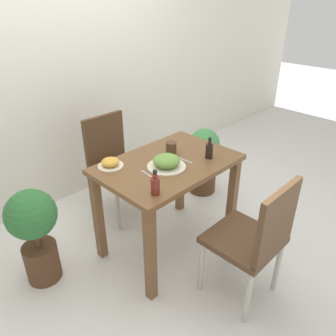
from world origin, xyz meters
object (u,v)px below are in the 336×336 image
at_px(chair_near, 256,237).
at_px(side_plate, 110,163).
at_px(potted_plant_left, 35,229).
at_px(sauce_bottle, 209,150).
at_px(condiment_bottle, 155,185).
at_px(food_plate, 166,162).
at_px(potted_plant_right, 203,159).
at_px(chair_far, 114,161).
at_px(drink_cup, 171,148).

height_order(chair_near, side_plate, chair_near).
relative_size(side_plate, potted_plant_left, 0.24).
height_order(sauce_bottle, condiment_bottle, same).
distance_m(chair_near, potted_plant_left, 1.44).
bearing_deg(side_plate, food_plate, -46.40).
bearing_deg(potted_plant_left, potted_plant_right, -1.82).
bearing_deg(chair_far, drink_cup, -81.65).
relative_size(condiment_bottle, potted_plant_right, 0.24).
height_order(side_plate, drink_cup, drink_cup).
relative_size(food_plate, potted_plant_right, 0.39).
bearing_deg(condiment_bottle, sauce_bottle, 6.98).
distance_m(food_plate, potted_plant_right, 1.09).
bearing_deg(food_plate, chair_far, 83.10).
height_order(chair_far, potted_plant_left, chair_far).
relative_size(drink_cup, condiment_bottle, 0.55).
bearing_deg(chair_far, potted_plant_right, -23.66).
bearing_deg(potted_plant_left, food_plate, -29.05).
relative_size(side_plate, drink_cup, 1.97).
relative_size(food_plate, condiment_bottle, 1.62).
distance_m(drink_cup, potted_plant_right, 0.89).
xyz_separation_m(chair_near, drink_cup, (0.10, 0.82, 0.30)).
height_order(drink_cup, condiment_bottle, condiment_bottle).
distance_m(food_plate, drink_cup, 0.22).
height_order(chair_far, potted_plant_right, chair_far).
height_order(sauce_bottle, potted_plant_right, sauce_bottle).
xyz_separation_m(sauce_bottle, potted_plant_left, (-1.12, 0.56, -0.39)).
xyz_separation_m(side_plate, condiment_bottle, (-0.02, -0.47, 0.03)).
distance_m(food_plate, potted_plant_left, 0.99).
relative_size(chair_near, drink_cup, 10.05).
bearing_deg(side_plate, potted_plant_left, 162.72).
bearing_deg(potted_plant_left, drink_cup, -17.67).
relative_size(sauce_bottle, potted_plant_left, 0.23).
xyz_separation_m(chair_near, chair_far, (0.01, 1.44, 0.00)).
xyz_separation_m(condiment_bottle, potted_plant_left, (-0.52, 0.63, -0.39)).
distance_m(chair_near, side_plate, 1.06).
bearing_deg(potted_plant_left, sauce_bottle, -26.54).
relative_size(food_plate, sauce_bottle, 1.62).
distance_m(potted_plant_left, potted_plant_right, 1.71).
height_order(chair_far, drink_cup, chair_far).
xyz_separation_m(chair_far, side_plate, (-0.36, -0.47, 0.28)).
height_order(chair_far, sauce_bottle, sauce_bottle).
relative_size(chair_near, condiment_bottle, 5.49).
relative_size(sauce_bottle, condiment_bottle, 1.00).
bearing_deg(drink_cup, sauce_bottle, -60.67).
distance_m(sauce_bottle, condiment_bottle, 0.61).
distance_m(chair_near, sauce_bottle, 0.70).
bearing_deg(drink_cup, food_plate, -144.02).
relative_size(chair_near, potted_plant_right, 1.34).
bearing_deg(potted_plant_left, chair_far, 18.91).
bearing_deg(food_plate, potted_plant_right, 23.19).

